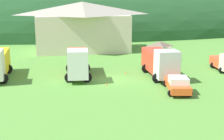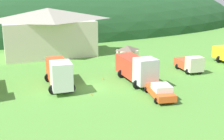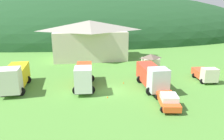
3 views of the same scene
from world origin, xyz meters
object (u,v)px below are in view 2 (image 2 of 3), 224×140
(play_shed_cream, at_px, (127,54))
(traffic_cone_near_pickup, at_px, (103,80))
(tow_truck_silver, at_px, (137,68))
(traffic_cone_mid_row, at_px, (92,95))
(heavy_rig_white, at_px, (59,72))
(light_truck_cream, at_px, (190,64))
(service_pickup_orange, at_px, (160,91))
(depot_building, at_px, (49,31))

(play_shed_cream, bearing_deg, traffic_cone_near_pickup, -133.88)
(tow_truck_silver, bearing_deg, traffic_cone_near_pickup, -124.39)
(play_shed_cream, distance_m, traffic_cone_mid_row, 14.88)
(heavy_rig_white, relative_size, light_truck_cream, 1.63)
(tow_truck_silver, bearing_deg, heavy_rig_white, -98.58)
(tow_truck_silver, bearing_deg, traffic_cone_mid_row, -69.84)
(service_pickup_orange, bearing_deg, traffic_cone_near_pickup, -147.10)
(heavy_rig_white, height_order, traffic_cone_mid_row, heavy_rig_white)
(depot_building, bearing_deg, light_truck_cream, -46.74)
(play_shed_cream, relative_size, traffic_cone_near_pickup, 6.20)
(play_shed_cream, bearing_deg, traffic_cone_mid_row, -129.41)
(service_pickup_orange, xyz_separation_m, traffic_cone_mid_row, (-6.65, 3.48, -0.83))
(play_shed_cream, height_order, traffic_cone_near_pickup, play_shed_cream)
(heavy_rig_white, height_order, light_truck_cream, heavy_rig_white)
(traffic_cone_near_pickup, height_order, traffic_cone_mid_row, traffic_cone_mid_row)
(service_pickup_orange, height_order, traffic_cone_near_pickup, service_pickup_orange)
(depot_building, height_order, traffic_cone_mid_row, depot_building)
(play_shed_cream, bearing_deg, depot_building, 134.92)
(heavy_rig_white, bearing_deg, service_pickup_orange, 55.45)
(traffic_cone_mid_row, bearing_deg, heavy_rig_white, 125.98)
(depot_building, bearing_deg, traffic_cone_mid_row, -87.67)
(tow_truck_silver, distance_m, service_pickup_orange, 6.00)
(traffic_cone_near_pickup, distance_m, traffic_cone_mid_row, 5.79)
(light_truck_cream, xyz_separation_m, traffic_cone_near_pickup, (-12.69, 0.84, -1.16))
(light_truck_cream, distance_m, traffic_cone_near_pickup, 12.77)
(depot_building, height_order, heavy_rig_white, depot_building)
(traffic_cone_near_pickup, bearing_deg, service_pickup_orange, -66.97)
(heavy_rig_white, height_order, service_pickup_orange, heavy_rig_white)
(tow_truck_silver, relative_size, traffic_cone_mid_row, 14.11)
(traffic_cone_mid_row, bearing_deg, depot_building, 92.33)
(traffic_cone_near_pickup, xyz_separation_m, traffic_cone_mid_row, (-3.10, -4.89, 0.00))
(play_shed_cream, height_order, light_truck_cream, play_shed_cream)
(depot_building, bearing_deg, play_shed_cream, -45.08)
(heavy_rig_white, distance_m, service_pickup_orange, 12.04)
(depot_building, xyz_separation_m, tow_truck_silver, (7.55, -19.32, -2.36))
(play_shed_cream, xyz_separation_m, service_pickup_orange, (-2.75, -14.92, -0.65))
(play_shed_cream, distance_m, traffic_cone_near_pickup, 9.22)
(play_shed_cream, xyz_separation_m, traffic_cone_near_pickup, (-6.30, -6.56, -1.48))
(play_shed_cream, height_order, service_pickup_orange, play_shed_cream)
(heavy_rig_white, bearing_deg, tow_truck_silver, 84.60)
(depot_building, bearing_deg, tow_truck_silver, -68.65)
(light_truck_cream, height_order, service_pickup_orange, light_truck_cream)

